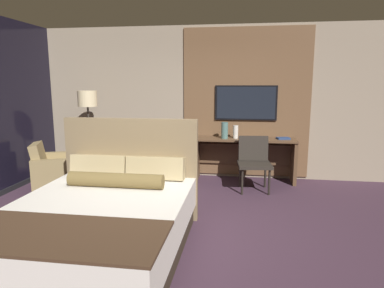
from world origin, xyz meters
TOP-DOWN VIEW (x-y plane):
  - ground_plane at (0.00, 0.00)m, footprint 16.00×16.00m
  - wall_back_tv_panel at (0.11, 2.59)m, footprint 7.20×0.09m
  - bed at (-0.64, -0.65)m, footprint 1.76×2.27m
  - desk at (0.85, 2.33)m, footprint 1.80×0.47m
  - tv at (0.85, 2.52)m, footprint 1.12×0.04m
  - desk_chair at (1.00, 1.82)m, footprint 0.58×0.58m
  - armchair_by_window at (-2.35, 1.42)m, footprint 0.91×0.93m
  - floor_lamp at (-1.96, 1.98)m, footprint 0.34×0.34m
  - vase_tall at (0.48, 2.23)m, footprint 0.12×0.12m
  - vase_short at (0.68, 2.29)m, footprint 0.09×0.09m
  - book at (1.51, 2.31)m, footprint 0.25×0.20m

SIDE VIEW (x-z plane):
  - ground_plane at x=0.00m, z-range 0.00..0.00m
  - armchair_by_window at x=-2.35m, z-range -0.12..0.66m
  - bed at x=-0.64m, z-range -0.32..1.00m
  - desk_chair at x=1.00m, z-range 0.08..0.97m
  - desk at x=0.85m, z-range 0.14..0.92m
  - book at x=1.51m, z-range 0.79..0.82m
  - vase_short at x=0.68m, z-range 0.79..1.02m
  - vase_tall at x=0.48m, z-range 0.79..1.08m
  - floor_lamp at x=-1.96m, z-range 0.55..2.18m
  - wall_back_tv_panel at x=0.11m, z-range 0.00..2.80m
  - tv at x=0.85m, z-range 1.09..1.72m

